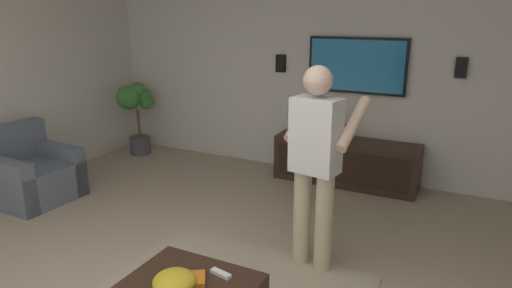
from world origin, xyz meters
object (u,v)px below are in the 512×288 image
object	(u,v)px
remote_white	(221,273)
wall_speaker_right	(281,63)
wall_speaker_left	(461,68)
vase_round	(339,130)
tv	(357,66)
bowl	(174,282)
person_standing	(316,157)
book	(187,280)
armchair	(30,175)
potted_plant_tall	(136,109)
media_console	(346,162)

from	to	relation	value
remote_white	wall_speaker_right	size ratio (longest dim) A/B	0.68
wall_speaker_left	wall_speaker_right	xyz separation A→B (m)	(0.00, 2.11, -0.06)
vase_round	wall_speaker_left	distance (m)	1.47
tv	vase_round	distance (m)	0.78
wall_speaker_left	wall_speaker_right	bearing A→B (deg)	90.00
tv	wall_speaker_right	xyz separation A→B (m)	(0.01, 0.98, -0.02)
vase_round	remote_white	bearing A→B (deg)	-177.61
bowl	vase_round	bearing A→B (deg)	-0.73
person_standing	book	distance (m)	1.35
wall_speaker_left	wall_speaker_right	size ratio (longest dim) A/B	1.00
armchair	tv	size ratio (longest dim) A/B	0.71
bowl	vase_round	xyz separation A→B (m)	(3.20, -0.04, 0.20)
wall_speaker_left	potted_plant_tall	bearing A→B (deg)	95.71
armchair	wall_speaker_right	size ratio (longest dim) A/B	3.78
potted_plant_tall	book	world-z (taller)	potted_plant_tall
tv	bowl	size ratio (longest dim) A/B	4.45
book	wall_speaker_left	size ratio (longest dim) A/B	1.00
wall_speaker_right	potted_plant_tall	bearing A→B (deg)	101.38
potted_plant_tall	remote_white	distance (m)	4.15
media_console	vase_round	bearing A→B (deg)	-94.05
media_console	wall_speaker_right	world-z (taller)	wall_speaker_right
remote_white	person_standing	bearing A→B (deg)	86.57
wall_speaker_right	vase_round	bearing A→B (deg)	-105.63
person_standing	bowl	xyz separation A→B (m)	(-1.28, 0.42, -0.47)
wall_speaker_left	remote_white	bearing A→B (deg)	160.86
vase_round	armchair	bearing A→B (deg)	125.28
bowl	wall_speaker_left	xyz separation A→B (m)	(3.45, -1.27, 0.98)
armchair	wall_speaker_right	bearing A→B (deg)	50.46
book	wall_speaker_right	bearing A→B (deg)	71.70
person_standing	vase_round	size ratio (longest dim) A/B	7.45
armchair	person_standing	bearing A→B (deg)	3.49
bowl	remote_white	xyz separation A→B (m)	(0.26, -0.16, -0.05)
potted_plant_tall	bowl	xyz separation A→B (m)	(-3.03, -2.92, -0.21)
potted_plant_tall	wall_speaker_left	distance (m)	4.28
media_console	person_standing	bearing A→B (deg)	8.35
armchair	potted_plant_tall	size ratio (longest dim) A/B	0.79
media_console	potted_plant_tall	size ratio (longest dim) A/B	1.62
person_standing	vase_round	xyz separation A→B (m)	(1.93, 0.38, -0.27)
armchair	remote_white	world-z (taller)	armchair
potted_plant_tall	bowl	world-z (taller)	potted_plant_tall
armchair	person_standing	distance (m)	3.32
media_console	wall_speaker_right	bearing A→B (deg)	-104.49
media_console	vase_round	size ratio (longest dim) A/B	7.73
wall_speaker_left	armchair	bearing A→B (deg)	119.06
tv	wall_speaker_left	size ratio (longest dim) A/B	5.31
armchair	media_console	distance (m)	3.60
remote_white	wall_speaker_right	world-z (taller)	wall_speaker_right
tv	vase_round	bearing A→B (deg)	-23.22
book	wall_speaker_right	size ratio (longest dim) A/B	1.00
person_standing	wall_speaker_right	bearing A→B (deg)	39.50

